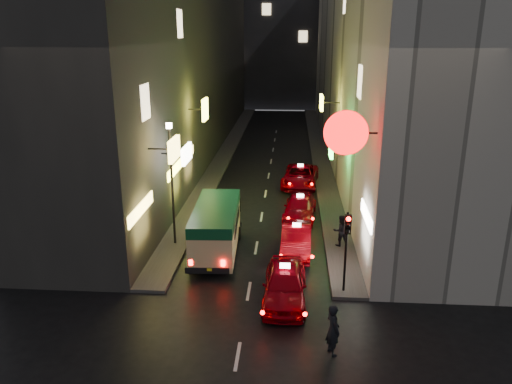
% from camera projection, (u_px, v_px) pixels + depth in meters
% --- Properties ---
extents(building_left, '(7.40, 52.00, 18.00)m').
position_uv_depth(building_left, '(181.00, 51.00, 43.25)').
color(building_left, '#33312E').
rests_on(building_left, ground).
extents(building_right, '(8.09, 52.00, 18.00)m').
position_uv_depth(building_right, '(368.00, 51.00, 42.17)').
color(building_right, beige).
rests_on(building_right, ground).
extents(building_far, '(30.00, 10.00, 22.00)m').
position_uv_depth(building_far, '(282.00, 29.00, 72.50)').
color(building_far, '#343439').
rests_on(building_far, ground).
extents(sidewalk_left, '(1.50, 52.00, 0.15)m').
position_uv_depth(sidewalk_left, '(226.00, 152.00, 45.72)').
color(sidewalk_left, '#4A4745').
rests_on(sidewalk_left, ground).
extents(sidewalk_right, '(1.50, 52.00, 0.15)m').
position_uv_depth(sidewalk_right, '(319.00, 153.00, 45.15)').
color(sidewalk_right, '#4A4745').
rests_on(sidewalk_right, ground).
extents(minibus, '(2.27, 5.85, 2.48)m').
position_uv_depth(minibus, '(216.00, 224.00, 24.37)').
color(minibus, '#D3B984').
rests_on(minibus, ground).
extents(taxi_near, '(2.31, 5.46, 1.90)m').
position_uv_depth(taxi_near, '(285.00, 281.00, 20.25)').
color(taxi_near, '#89000C').
rests_on(taxi_near, ground).
extents(taxi_second, '(2.23, 5.09, 1.77)m').
position_uv_depth(taxi_second, '(296.00, 237.00, 24.79)').
color(taxi_second, '#89000C').
rests_on(taxi_second, ground).
extents(taxi_third, '(2.37, 4.90, 1.68)m').
position_uv_depth(taxi_third, '(300.00, 206.00, 29.43)').
color(taxi_third, '#89000C').
rests_on(taxi_third, ground).
extents(taxi_far, '(2.71, 5.46, 1.84)m').
position_uv_depth(taxi_far, '(300.00, 175.00, 35.59)').
color(taxi_far, '#89000C').
rests_on(taxi_far, ground).
extents(pedestrian_crossing, '(0.69, 0.81, 2.10)m').
position_uv_depth(pedestrian_crossing, '(333.00, 327.00, 16.81)').
color(pedestrian_crossing, black).
rests_on(pedestrian_crossing, ground).
extents(pedestrian_sidewalk, '(0.78, 0.60, 1.83)m').
position_uv_depth(pedestrian_sidewalk, '(341.00, 229.00, 25.18)').
color(pedestrian_sidewalk, black).
rests_on(pedestrian_sidewalk, sidewalk_right).
extents(traffic_light, '(0.26, 0.43, 3.50)m').
position_uv_depth(traffic_light, '(347.00, 236.00, 20.12)').
color(traffic_light, black).
rests_on(traffic_light, sidewalk_right).
extents(lamp_post, '(0.28, 0.28, 6.22)m').
position_uv_depth(lamp_post, '(172.00, 176.00, 24.66)').
color(lamp_post, black).
rests_on(lamp_post, sidewalk_left).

